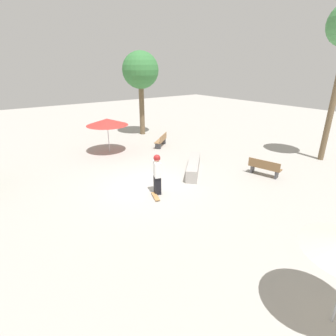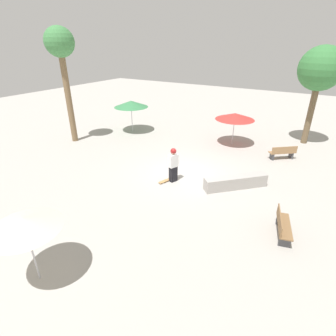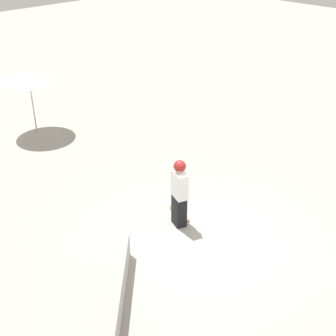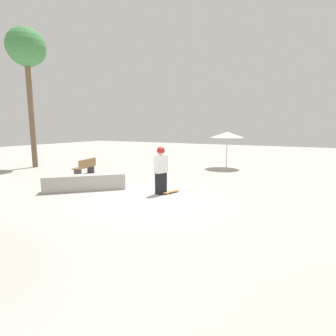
{
  "view_description": "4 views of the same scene",
  "coord_description": "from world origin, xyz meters",
  "px_view_note": "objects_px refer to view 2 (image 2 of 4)",
  "views": [
    {
      "loc": [
        9.49,
        -5.79,
        5.23
      ],
      "look_at": [
        0.88,
        0.52,
        1.05
      ],
      "focal_mm": 28.0,
      "sensor_mm": 36.0,
      "label": 1
    },
    {
      "loc": [
        11.14,
        5.82,
        6.45
      ],
      "look_at": [
        1.2,
        -0.19,
        0.83
      ],
      "focal_mm": 28.0,
      "sensor_mm": 36.0,
      "label": 2
    },
    {
      "loc": [
        -5.72,
        6.83,
        6.88
      ],
      "look_at": [
        1.42,
        -0.19,
        1.34
      ],
      "focal_mm": 50.0,
      "sensor_mm": 36.0,
      "label": 3
    },
    {
      "loc": [
        -7.46,
        -4.9,
        2.49
      ],
      "look_at": [
        1.38,
        -0.1,
        0.93
      ],
      "focal_mm": 28.0,
      "sensor_mm": 36.0,
      "label": 4
    }
  ],
  "objects_px": {
    "bench_near": "(283,153)",
    "palm_tree_far_back": "(61,50)",
    "skater_main": "(173,164)",
    "bench_far": "(283,225)",
    "shade_umbrella_cream": "(24,223)",
    "concrete_ledge": "(236,182)",
    "shade_umbrella_green": "(131,104)",
    "shade_umbrella_red": "(235,116)",
    "skateboard": "(166,181)",
    "palm_tree_right": "(321,70)"
  },
  "relations": [
    {
      "from": "skater_main",
      "to": "shade_umbrella_green",
      "type": "relative_size",
      "value": 0.69
    },
    {
      "from": "bench_near",
      "to": "bench_far",
      "type": "xyz_separation_m",
      "value": [
        7.35,
        1.24,
        0.0
      ]
    },
    {
      "from": "skater_main",
      "to": "bench_near",
      "type": "xyz_separation_m",
      "value": [
        -5.81,
        4.26,
        -0.54
      ]
    },
    {
      "from": "shade_umbrella_green",
      "to": "palm_tree_far_back",
      "type": "xyz_separation_m",
      "value": [
        3.84,
        -2.22,
        3.81
      ]
    },
    {
      "from": "bench_far",
      "to": "palm_tree_far_back",
      "type": "bearing_deg",
      "value": -116.26
    },
    {
      "from": "bench_far",
      "to": "shade_umbrella_green",
      "type": "relative_size",
      "value": 0.64
    },
    {
      "from": "shade_umbrella_cream",
      "to": "shade_umbrella_green",
      "type": "distance_m",
      "value": 14.4
    },
    {
      "from": "concrete_ledge",
      "to": "shade_umbrella_cream",
      "type": "distance_m",
      "value": 9.15
    },
    {
      "from": "bench_far",
      "to": "shade_umbrella_red",
      "type": "height_order",
      "value": "shade_umbrella_red"
    },
    {
      "from": "concrete_ledge",
      "to": "bench_far",
      "type": "distance_m",
      "value": 3.58
    },
    {
      "from": "bench_near",
      "to": "palm_tree_far_back",
      "type": "xyz_separation_m",
      "value": [
        4.2,
        -13.37,
        5.55
      ]
    },
    {
      "from": "skater_main",
      "to": "shade_umbrella_green",
      "type": "height_order",
      "value": "shade_umbrella_green"
    },
    {
      "from": "skater_main",
      "to": "shade_umbrella_cream",
      "type": "height_order",
      "value": "shade_umbrella_cream"
    },
    {
      "from": "skateboard",
      "to": "shade_umbrella_red",
      "type": "xyz_separation_m",
      "value": [
        -7.05,
        1.11,
        1.9
      ]
    },
    {
      "from": "shade_umbrella_red",
      "to": "skater_main",
      "type": "bearing_deg",
      "value": -6.91
    },
    {
      "from": "bench_far",
      "to": "shade_umbrella_cream",
      "type": "height_order",
      "value": "shade_umbrella_cream"
    },
    {
      "from": "shade_umbrella_cream",
      "to": "shade_umbrella_green",
      "type": "height_order",
      "value": "shade_umbrella_green"
    },
    {
      "from": "skater_main",
      "to": "palm_tree_far_back",
      "type": "relative_size",
      "value": 0.24
    },
    {
      "from": "skateboard",
      "to": "concrete_ledge",
      "type": "relative_size",
      "value": 0.32
    },
    {
      "from": "skateboard",
      "to": "concrete_ledge",
      "type": "bearing_deg",
      "value": 130.07
    },
    {
      "from": "shade_umbrella_cream",
      "to": "skateboard",
      "type": "bearing_deg",
      "value": 179.33
    },
    {
      "from": "concrete_ledge",
      "to": "shade_umbrella_cream",
      "type": "height_order",
      "value": "shade_umbrella_cream"
    },
    {
      "from": "shade_umbrella_red",
      "to": "skateboard",
      "type": "bearing_deg",
      "value": -8.95
    },
    {
      "from": "skateboard",
      "to": "palm_tree_right",
      "type": "xyz_separation_m",
      "value": [
        -9.93,
        5.36,
        4.79
      ]
    },
    {
      "from": "shade_umbrella_green",
      "to": "palm_tree_right",
      "type": "relative_size",
      "value": 0.41
    },
    {
      "from": "skateboard",
      "to": "shade_umbrella_green",
      "type": "height_order",
      "value": "shade_umbrella_green"
    },
    {
      "from": "concrete_ledge",
      "to": "bench_far",
      "type": "relative_size",
      "value": 1.57
    },
    {
      "from": "bench_far",
      "to": "palm_tree_right",
      "type": "relative_size",
      "value": 0.26
    },
    {
      "from": "bench_near",
      "to": "skater_main",
      "type": "bearing_deg",
      "value": -165.63
    },
    {
      "from": "shade_umbrella_red",
      "to": "palm_tree_far_back",
      "type": "height_order",
      "value": "palm_tree_far_back"
    },
    {
      "from": "skater_main",
      "to": "shade_umbrella_red",
      "type": "distance_m",
      "value": 6.89
    },
    {
      "from": "bench_far",
      "to": "shade_umbrella_cream",
      "type": "distance_m",
      "value": 8.44
    },
    {
      "from": "shade_umbrella_green",
      "to": "palm_tree_far_back",
      "type": "bearing_deg",
      "value": -30.07
    },
    {
      "from": "skater_main",
      "to": "palm_tree_far_back",
      "type": "distance_m",
      "value": 10.52
    },
    {
      "from": "skater_main",
      "to": "palm_tree_far_back",
      "type": "bearing_deg",
      "value": -78.88
    },
    {
      "from": "skater_main",
      "to": "palm_tree_right",
      "type": "relative_size",
      "value": 0.28
    },
    {
      "from": "skater_main",
      "to": "bench_near",
      "type": "relative_size",
      "value": 1.18
    },
    {
      "from": "skater_main",
      "to": "shade_umbrella_red",
      "type": "bearing_deg",
      "value": -165.79
    },
    {
      "from": "bench_far",
      "to": "shade_umbrella_red",
      "type": "bearing_deg",
      "value": -164.75
    },
    {
      "from": "shade_umbrella_green",
      "to": "shade_umbrella_cream",
      "type": "bearing_deg",
      "value": 26.91
    },
    {
      "from": "bench_far",
      "to": "shade_umbrella_cream",
      "type": "bearing_deg",
      "value": -59.19
    },
    {
      "from": "shade_umbrella_green",
      "to": "concrete_ledge",
      "type": "bearing_deg",
      "value": 65.48
    },
    {
      "from": "skateboard",
      "to": "shade_umbrella_cream",
      "type": "xyz_separation_m",
      "value": [
        7.11,
        -0.08,
        1.99
      ]
    },
    {
      "from": "skater_main",
      "to": "shade_umbrella_cream",
      "type": "bearing_deg",
      "value": 18.23
    },
    {
      "from": "bench_near",
      "to": "shade_umbrella_green",
      "type": "distance_m",
      "value": 11.29
    },
    {
      "from": "concrete_ledge",
      "to": "palm_tree_far_back",
      "type": "relative_size",
      "value": 0.35
    },
    {
      "from": "palm_tree_far_back",
      "to": "bench_near",
      "type": "bearing_deg",
      "value": 107.44
    },
    {
      "from": "bench_near",
      "to": "bench_far",
      "type": "distance_m",
      "value": 7.45
    },
    {
      "from": "skateboard",
      "to": "bench_near",
      "type": "xyz_separation_m",
      "value": [
        -6.08,
        4.55,
        0.37
      ]
    },
    {
      "from": "concrete_ledge",
      "to": "bench_far",
      "type": "bearing_deg",
      "value": 45.58
    }
  ]
}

